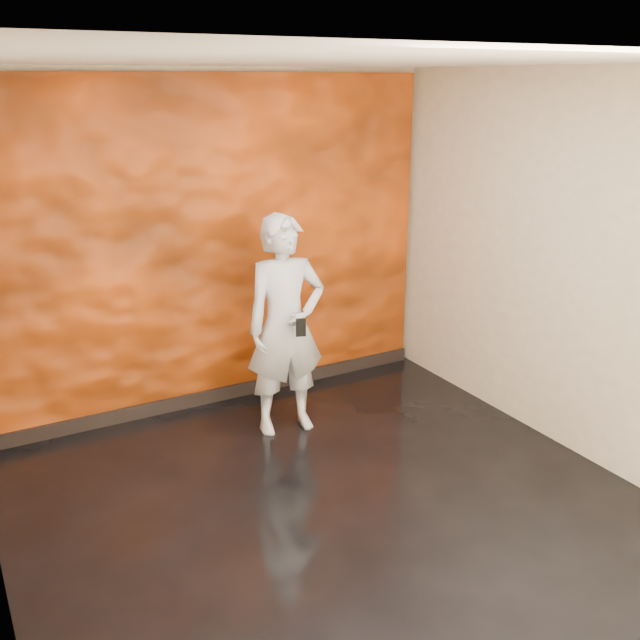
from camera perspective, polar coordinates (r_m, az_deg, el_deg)
The scene contains 5 objects.
room at distance 4.30m, azimuth 1.03°, elevation 1.03°, with size 4.02×4.02×2.81m.
feature_wall at distance 6.02m, azimuth -8.41°, elevation 5.82°, with size 3.90×0.06×2.75m, color #F8560E.
baseboard at distance 6.41m, azimuth -7.73°, elevation -5.82°, with size 3.90×0.04×0.12m, color black.
man at distance 5.56m, azimuth -2.75°, elevation -0.47°, with size 0.64×0.42×1.75m, color #A2A8B2.
phone at distance 5.30m, azimuth -1.55°, elevation -0.60°, with size 0.08×0.02×0.14m, color black.
Camera 1 is at (-2.06, -3.54, 2.71)m, focal length 40.00 mm.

